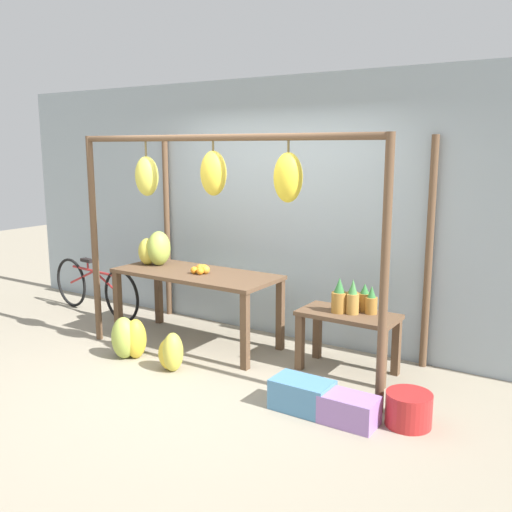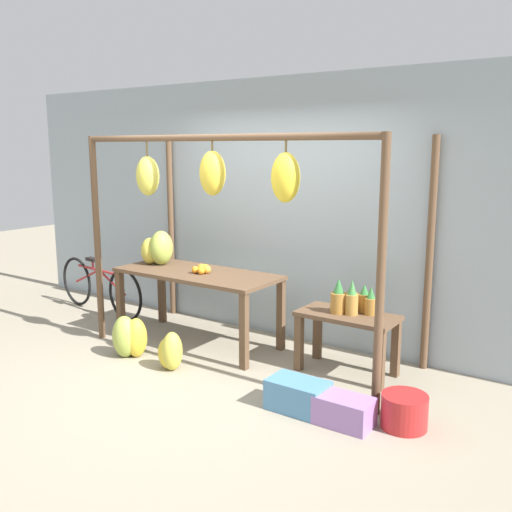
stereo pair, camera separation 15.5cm
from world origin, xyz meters
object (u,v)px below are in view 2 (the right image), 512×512
Objects in this scene: banana_pile_ground_right at (171,352)px; fruit_crate_purple at (344,411)px; orange_pile at (203,269)px; banana_pile_ground_left at (131,338)px; fruit_crate_white at (298,395)px; banana_pile_on_table at (157,249)px; parked_bicycle at (100,286)px; blue_bucket at (404,411)px; pineapple_cluster at (352,300)px.

fruit_crate_purple is at bearing -1.98° from banana_pile_ground_right.
banana_pile_ground_left is (-0.39, -0.67, -0.64)m from orange_pile.
orange_pile is 0.38× the size of fruit_crate_white.
fruit_crate_white is at bearing -25.23° from orange_pile.
fruit_crate_white is at bearing -1.89° from banana_pile_ground_right.
parked_bicycle is (-1.16, 0.13, -0.62)m from banana_pile_on_table.
blue_bucket is 0.20× the size of parked_bicycle.
banana_pile_on_table reaches higher than orange_pile.
parked_bicycle is at bearing 164.86° from fruit_crate_white.
blue_bucket is at bearing 4.04° from banana_pile_ground_right.
parked_bicycle reaches higher than fruit_crate_purple.
orange_pile reaches higher than banana_pile_ground_left.
pineapple_cluster reaches higher than blue_bucket.
blue_bucket reaches higher than fruit_crate_purple.
pineapple_cluster is at bearing 3.47° from banana_pile_on_table.
pineapple_cluster is 1.20m from fruit_crate_purple.
banana_pile_ground_left is 2.41m from fruit_crate_purple.
blue_bucket is (2.22, 0.16, -0.04)m from banana_pile_ground_right.
fruit_crate_purple is at bearing -67.19° from pineapple_cluster.
blue_bucket is at bearing 2.43° from banana_pile_ground_left.
fruit_crate_purple is at bearing -2.31° from fruit_crate_white.
orange_pile is 0.49× the size of banana_pile_ground_right.
pineapple_cluster is 0.85× the size of banana_pile_ground_left.
orange_pile is at bearing 59.89° from banana_pile_ground_left.
banana_pile_ground_right reaches higher than blue_bucket.
banana_pile_ground_left is 1.99m from fruit_crate_white.
banana_pile_ground_left is 2.80m from blue_bucket.
parked_bicycle is at bearing 174.45° from orange_pile.
orange_pile is 0.47× the size of pineapple_cluster.
fruit_crate_white is (1.41, -0.05, -0.05)m from banana_pile_ground_right.
fruit_crate_white is 0.83m from blue_bucket.
banana_pile_on_table is 1.09× the size of banana_pile_ground_right.
banana_pile_on_table is 0.95× the size of fruit_crate_purple.
fruit_crate_white is (1.60, -0.76, -0.70)m from orange_pile.
blue_bucket is at bearing -9.75° from parked_bicycle.
orange_pile is (0.69, -0.05, -0.13)m from banana_pile_on_table.
banana_pile_on_table is 1.32m from parked_bicycle.
orange_pile reaches higher than parked_bicycle.
parked_bicycle reaches higher than fruit_crate_white.
fruit_crate_purple is at bearing -150.42° from blue_bucket.
parked_bicycle is (-1.86, 0.18, -0.49)m from orange_pile.
orange_pile is 1.63m from pineapple_cluster.
orange_pile is at bearing -4.13° from banana_pile_on_table.
banana_pile_ground_right is (0.19, -0.71, -0.65)m from orange_pile.
banana_pile_ground_left is at bearing -156.74° from pineapple_cluster.
banana_pile_ground_left is at bearing -120.11° from orange_pile.
pineapple_cluster is at bearing 32.25° from banana_pile_ground_right.
pineapple_cluster reaches higher than fruit_crate_purple.
fruit_crate_purple is (-0.39, -0.22, -0.02)m from blue_bucket.
banana_pile_on_table reaches higher than fruit_crate_purple.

